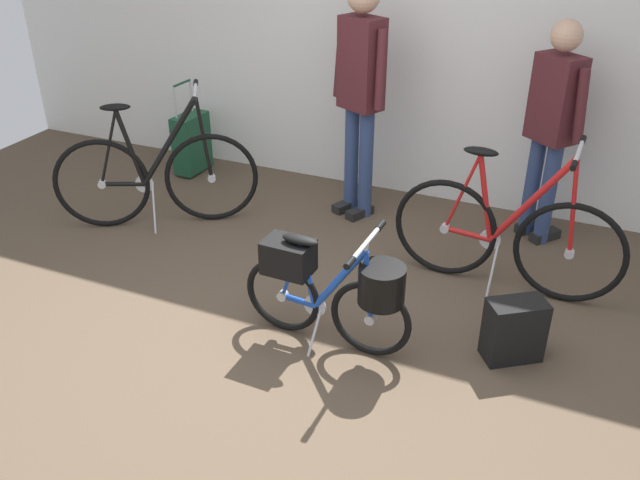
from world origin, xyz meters
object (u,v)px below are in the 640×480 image
at_px(visitor_near_wall, 361,85).
at_px(display_bike_right, 157,176).
at_px(backpack_on_floor, 514,330).
at_px(display_bike_left, 506,235).
at_px(visitor_browsing, 552,122).
at_px(rolling_suitcase, 192,143).
at_px(folding_bike_foreground, 333,286).

bearing_deg(visitor_near_wall, display_bike_right, -149.22).
bearing_deg(backpack_on_floor, display_bike_right, 168.17).
bearing_deg(display_bike_right, display_bike_left, 3.03).
height_order(visitor_browsing, rolling_suitcase, visitor_browsing).
bearing_deg(rolling_suitcase, folding_bike_foreground, -40.67).
xyz_separation_m(display_bike_left, display_bike_right, (-2.61, -0.14, 0.01)).
bearing_deg(visitor_browsing, rolling_suitcase, 179.35).
relative_size(rolling_suitcase, backpack_on_floor, 2.22).
distance_m(folding_bike_foreground, display_bike_left, 1.28).
distance_m(display_bike_right, visitor_browsing, 2.92).
bearing_deg(display_bike_right, visitor_near_wall, 30.78).
bearing_deg(visitor_near_wall, folding_bike_foreground, -74.01).
height_order(rolling_suitcase, backpack_on_floor, rolling_suitcase).
distance_m(visitor_browsing, backpack_on_floor, 1.69).
distance_m(display_bike_right, rolling_suitcase, 1.02).
height_order(display_bike_left, visitor_browsing, visitor_browsing).
xyz_separation_m(folding_bike_foreground, backpack_on_floor, (0.98, 0.29, -0.22)).
height_order(display_bike_left, backpack_on_floor, display_bike_left).
height_order(folding_bike_foreground, display_bike_left, display_bike_left).
bearing_deg(display_bike_left, rolling_suitcase, 164.24).
bearing_deg(visitor_browsing, visitor_near_wall, -174.54).
bearing_deg(backpack_on_floor, display_bike_left, 105.28).
xyz_separation_m(visitor_near_wall, rolling_suitcase, (-1.67, 0.17, -0.76)).
bearing_deg(visitor_near_wall, rolling_suitcase, 174.30).
distance_m(display_bike_left, display_bike_right, 2.61).
xyz_separation_m(folding_bike_foreground, display_bike_left, (0.79, 1.02, -0.01)).
distance_m(visitor_near_wall, visitor_browsing, 1.39).
relative_size(folding_bike_foreground, backpack_on_floor, 2.78).
xyz_separation_m(folding_bike_foreground, visitor_browsing, (0.90, 1.81, 0.51)).
distance_m(display_bike_right, visitor_near_wall, 1.69).
distance_m(display_bike_right, backpack_on_floor, 2.87).
bearing_deg(folding_bike_foreground, display_bike_left, 52.33).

